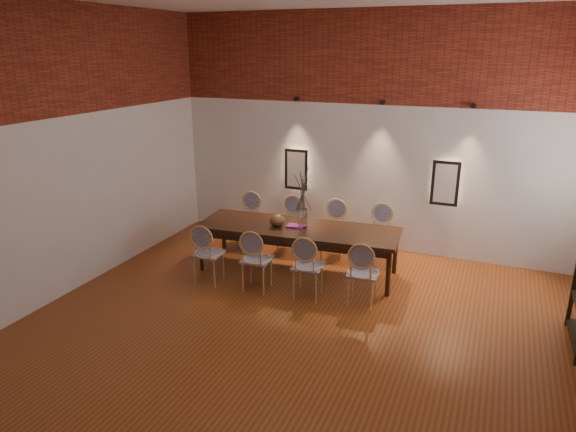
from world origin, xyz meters
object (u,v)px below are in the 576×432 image
at_px(chair_near_c, 308,266).
at_px(chair_near_b, 257,259).
at_px(chair_far_c, 333,230).
at_px(vase, 303,218).
at_px(chair_far_a, 248,221).
at_px(chair_far_b, 289,226).
at_px(chair_near_a, 209,253).
at_px(dining_table, 298,249).
at_px(book, 295,226).
at_px(bowl, 277,220).
at_px(chair_near_d, 363,273).
at_px(chair_far_d, 379,235).

bearing_deg(chair_near_c, chair_near_b, -180.00).
bearing_deg(chair_far_c, vase, 68.07).
bearing_deg(chair_far_c, chair_far_a, 0.00).
bearing_deg(chair_far_b, chair_near_a, 63.54).
bearing_deg(chair_far_c, chair_far_b, 0.00).
distance_m(chair_far_a, chair_far_c, 1.55).
xyz_separation_m(chair_far_a, chair_far_c, (1.54, 0.13, 0.00)).
relative_size(dining_table, chair_far_c, 3.29).
distance_m(dining_table, book, 0.39).
bearing_deg(chair_near_a, chair_far_a, 90.00).
distance_m(chair_far_a, chair_far_b, 0.77).
relative_size(chair_far_b, vase, 3.13).
relative_size(chair_near_b, bowl, 3.92).
height_order(chair_near_b, chair_far_b, same).
height_order(dining_table, vase, vase).
xyz_separation_m(dining_table, chair_far_b, (-0.45, 0.74, 0.09)).
relative_size(vase, bowl, 1.25).
height_order(chair_near_b, chair_near_d, same).
bearing_deg(chair_near_d, chair_far_b, 134.87).
xyz_separation_m(bowl, book, (0.28, 0.06, -0.07)).
relative_size(chair_near_a, chair_far_a, 1.00).
height_order(chair_near_d, chair_far_d, same).
height_order(dining_table, chair_near_d, chair_near_d).
bearing_deg(book, chair_far_d, 38.24).
bearing_deg(chair_near_d, chair_far_a, 146.19).
bearing_deg(chair_far_b, chair_far_a, 0.00).
bearing_deg(chair_far_a, vase, 147.80).
bearing_deg(chair_far_c, chair_near_d, 116.46).
height_order(chair_near_b, bowl, chair_near_b).
bearing_deg(chair_near_b, book, 65.39).
bearing_deg(chair_near_d, vase, 144.43).
bearing_deg(chair_near_c, chair_far_b, 116.46).
bearing_deg(bowl, dining_table, 13.54).
height_order(chair_far_a, book, chair_far_a).
xyz_separation_m(chair_far_a, bowl, (0.90, -0.75, 0.37)).
distance_m(chair_far_a, vase, 1.52).
bearing_deg(dining_table, bowl, -171.26).
height_order(chair_near_c, chair_near_d, same).
bearing_deg(chair_near_d, chair_far_d, 90.00).
bearing_deg(chair_far_b, chair_near_b, 90.00).
xyz_separation_m(chair_far_d, vase, (-1.02, -0.87, 0.43)).
relative_size(chair_far_b, chair_far_d, 1.00).
bearing_deg(dining_table, chair_far_a, 146.19).
height_order(dining_table, chair_near_b, chair_near_b).
xyz_separation_m(chair_near_d, chair_far_b, (-1.67, 1.42, 0.00)).
relative_size(chair_far_c, chair_far_d, 1.00).
distance_m(dining_table, chair_near_c, 0.87).
bearing_deg(chair_near_b, chair_near_d, 0.00).
distance_m(dining_table, chair_far_d, 1.40).
bearing_deg(chair_far_a, dining_table, 146.19).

